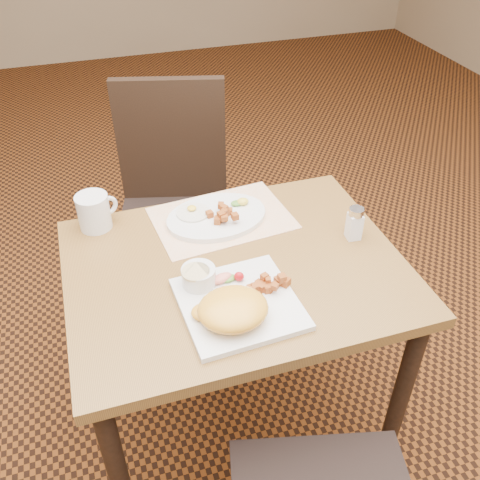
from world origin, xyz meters
name	(u,v)px	position (x,y,z in m)	size (l,w,h in m)	color
ground	(237,425)	(0.00, 0.00, 0.00)	(8.00, 8.00, 0.00)	black
table	(236,294)	(0.00, 0.00, 0.64)	(0.90, 0.70, 0.75)	brown
chair_far	(174,196)	(-0.04, 0.71, 0.54)	(0.52, 0.52, 0.97)	black
placemat	(222,218)	(0.02, 0.22, 0.75)	(0.40, 0.28, 0.00)	white
plate_square	(239,304)	(-0.04, -0.15, 0.76)	(0.28, 0.28, 0.02)	silver
plate_oval	(217,217)	(0.01, 0.22, 0.76)	(0.30, 0.23, 0.02)	silver
hollandaise_mound	(232,310)	(-0.07, -0.20, 0.80)	(0.18, 0.15, 0.06)	gold
ramekin	(198,276)	(-0.12, -0.06, 0.79)	(0.09, 0.09, 0.05)	silver
garnish_sq	(227,278)	(-0.04, -0.07, 0.78)	(0.09, 0.05, 0.03)	#387223
fried_egg	(193,212)	(-0.06, 0.25, 0.77)	(0.10, 0.10, 0.02)	white
garnish_ov	(240,202)	(0.09, 0.25, 0.78)	(0.06, 0.03, 0.02)	#387223
salt_shaker	(355,223)	(0.36, 0.01, 0.80)	(0.05, 0.05, 0.10)	white
coffee_mug	(94,211)	(-0.34, 0.29, 0.80)	(0.12, 0.09, 0.11)	silver
home_fries_sq	(267,286)	(0.04, -0.13, 0.78)	(0.12, 0.08, 0.03)	#AE551C
home_fries_ov	(223,214)	(0.02, 0.19, 0.78)	(0.08, 0.09, 0.03)	#AE551C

